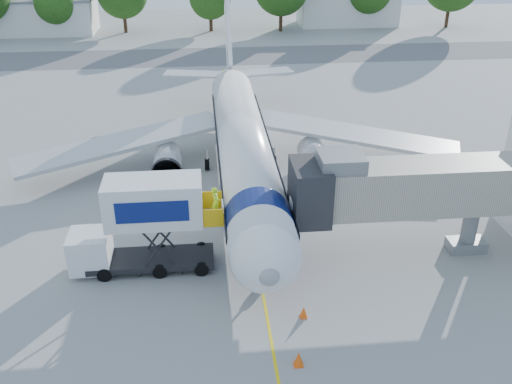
{
  "coord_description": "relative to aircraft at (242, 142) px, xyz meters",
  "views": [
    {
      "loc": [
        -2.75,
        -34.36,
        18.63
      ],
      "look_at": [
        0.18,
        -4.42,
        3.2
      ],
      "focal_mm": 40.0,
      "sensor_mm": 36.0,
      "label": 1
    }
  ],
  "objects": [
    {
      "name": "outbuilding_left",
      "position": [
        -28.0,
        55.88,
        -0.29
      ],
      "size": [
        18.4,
        8.4,
        5.3
      ],
      "color": "silver",
      "rests_on": "ground"
    },
    {
      "name": "safety_cone_b",
      "position": [
        1.03,
        -19.5,
        -2.59
      ],
      "size": [
        0.47,
        0.47,
        0.75
      ],
      "color": "#F5520C",
      "rests_on": "ground"
    },
    {
      "name": "taxiway_strip",
      "position": [
        0.0,
        37.88,
        -2.94
      ],
      "size": [
        120.0,
        10.0,
        0.01
      ],
      "primitive_type": "cube",
      "color": "#59595B",
      "rests_on": "ground"
    },
    {
      "name": "aircraft",
      "position": [
        0.0,
        0.0,
        0.0
      ],
      "size": [
        34.17,
        37.73,
        11.35
      ],
      "color": "white",
      "rests_on": "ground"
    },
    {
      "name": "catering_hiloader",
      "position": [
        -6.26,
        -11.12,
        -0.19
      ],
      "size": [
        8.5,
        2.44,
        5.5
      ],
      "color": "black",
      "rests_on": "ground"
    },
    {
      "name": "safety_cone_a",
      "position": [
        1.82,
        -16.25,
        -2.64
      ],
      "size": [
        0.4,
        0.4,
        0.64
      ],
      "color": "#F5520C",
      "rests_on": "ground"
    },
    {
      "name": "tree_b",
      "position": [
        -24.11,
        53.06,
        1.89
      ],
      "size": [
        6.26,
        6.26,
        7.98
      ],
      "color": "#382314",
      "rests_on": "ground"
    },
    {
      "name": "jet_bridge",
      "position": [
        7.99,
        -11.12,
        1.39
      ],
      "size": [
        13.9,
        3.2,
        6.6
      ],
      "color": "#ABA592",
      "rests_on": "ground"
    },
    {
      "name": "outbuilding_right",
      "position": [
        22.0,
        57.88,
        -0.29
      ],
      "size": [
        16.4,
        7.4,
        5.3
      ],
      "color": "silver",
      "rests_on": "ground"
    },
    {
      "name": "ground_tug",
      "position": [
        -3.31,
        -20.68,
        -2.13
      ],
      "size": [
        4.18,
        2.59,
        1.57
      ],
      "rotation": [
        0.0,
        0.0,
        0.15
      ],
      "color": "silver",
      "rests_on": "ground"
    },
    {
      "name": "ground",
      "position": [
        0.0,
        -4.12,
        -2.95
      ],
      "size": [
        160.0,
        160.0,
        0.0
      ],
      "primitive_type": "plane",
      "color": "#989996",
      "rests_on": "ground"
    },
    {
      "name": "guidance_line",
      "position": [
        0.0,
        -4.12,
        -2.94
      ],
      "size": [
        0.15,
        70.0,
        0.01
      ],
      "primitive_type": "cube",
      "color": "yellow",
      "rests_on": "ground"
    }
  ]
}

